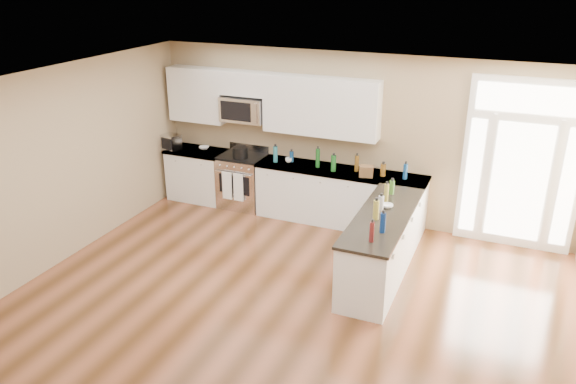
# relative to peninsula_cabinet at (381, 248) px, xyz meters

# --- Properties ---
(ground) EXTENTS (8.00, 8.00, 0.00)m
(ground) POSITION_rel_peninsula_cabinet_xyz_m (-0.93, -2.24, -0.43)
(ground) COLOR #4C2C15
(room_shell) EXTENTS (8.00, 8.00, 8.00)m
(room_shell) POSITION_rel_peninsula_cabinet_xyz_m (-0.93, -2.24, 1.27)
(room_shell) COLOR tan
(room_shell) RESTS_ON ground
(back_cabinet_left) EXTENTS (1.10, 0.66, 0.94)m
(back_cabinet_left) POSITION_rel_peninsula_cabinet_xyz_m (-3.80, 1.45, 0.00)
(back_cabinet_left) COLOR silver
(back_cabinet_left) RESTS_ON ground
(back_cabinet_right) EXTENTS (2.85, 0.66, 0.94)m
(back_cabinet_right) POSITION_rel_peninsula_cabinet_xyz_m (-1.08, 1.45, 0.00)
(back_cabinet_right) COLOR silver
(back_cabinet_right) RESTS_ON ground
(peninsula_cabinet) EXTENTS (0.69, 2.32, 0.94)m
(peninsula_cabinet) POSITION_rel_peninsula_cabinet_xyz_m (0.00, 0.00, 0.00)
(peninsula_cabinet) COLOR silver
(peninsula_cabinet) RESTS_ON ground
(upper_cabinet_left) EXTENTS (1.04, 0.33, 0.95)m
(upper_cabinet_left) POSITION_rel_peninsula_cabinet_xyz_m (-3.81, 1.59, 1.49)
(upper_cabinet_left) COLOR silver
(upper_cabinet_left) RESTS_ON room_shell
(upper_cabinet_right) EXTENTS (1.94, 0.33, 0.95)m
(upper_cabinet_right) POSITION_rel_peninsula_cabinet_xyz_m (-1.50, 1.59, 1.49)
(upper_cabinet_right) COLOR silver
(upper_cabinet_right) RESTS_ON room_shell
(upper_cabinet_short) EXTENTS (0.82, 0.33, 0.40)m
(upper_cabinet_short) POSITION_rel_peninsula_cabinet_xyz_m (-2.88, 1.59, 1.77)
(upper_cabinet_short) COLOR silver
(upper_cabinet_short) RESTS_ON room_shell
(microwave) EXTENTS (0.78, 0.41, 0.42)m
(microwave) POSITION_rel_peninsula_cabinet_xyz_m (-2.88, 1.56, 1.33)
(microwave) COLOR silver
(microwave) RESTS_ON room_shell
(entry_door) EXTENTS (1.70, 0.10, 2.60)m
(entry_door) POSITION_rel_peninsula_cabinet_xyz_m (1.62, 1.71, 0.87)
(entry_door) COLOR white
(entry_door) RESTS_ON ground
(kitchen_range) EXTENTS (0.78, 0.69, 1.08)m
(kitchen_range) POSITION_rel_peninsula_cabinet_xyz_m (-2.89, 1.45, 0.04)
(kitchen_range) COLOR silver
(kitchen_range) RESTS_ON ground
(stockpot) EXTENTS (0.29, 0.29, 0.20)m
(stockpot) POSITION_rel_peninsula_cabinet_xyz_m (-2.87, 1.34, 0.62)
(stockpot) COLOR black
(stockpot) RESTS_ON kitchen_range
(toaster_oven) EXTENTS (0.37, 0.32, 0.28)m
(toaster_oven) POSITION_rel_peninsula_cabinet_xyz_m (-4.26, 1.31, 0.64)
(toaster_oven) COLOR silver
(toaster_oven) RESTS_ON back_cabinet_left
(cardboard_box) EXTENTS (0.24, 0.20, 0.18)m
(cardboard_box) POSITION_rel_peninsula_cabinet_xyz_m (-0.61, 1.32, 0.59)
(cardboard_box) COLOR brown
(cardboard_box) RESTS_ON back_cabinet_right
(bowl_left) EXTENTS (0.24, 0.24, 0.05)m
(bowl_left) POSITION_rel_peninsula_cabinet_xyz_m (-3.71, 1.55, 0.53)
(bowl_left) COLOR white
(bowl_left) RESTS_ON back_cabinet_left
(bowl_peninsula) EXTENTS (0.19, 0.19, 0.05)m
(bowl_peninsula) POSITION_rel_peninsula_cabinet_xyz_m (-0.01, 0.25, 0.53)
(bowl_peninsula) COLOR white
(bowl_peninsula) RESTS_ON peninsula_cabinet
(cup_counter) EXTENTS (0.11, 0.11, 0.08)m
(cup_counter) POSITION_rel_peninsula_cabinet_xyz_m (-2.01, 1.47, 0.55)
(cup_counter) COLOR white
(cup_counter) RESTS_ON back_cabinet_right
(counter_bottles) EXTENTS (2.41, 2.42, 0.32)m
(counter_bottles) POSITION_rel_peninsula_cabinet_xyz_m (-0.66, 0.78, 0.63)
(counter_bottles) COLOR #19591E
(counter_bottles) RESTS_ON back_cabinet_right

